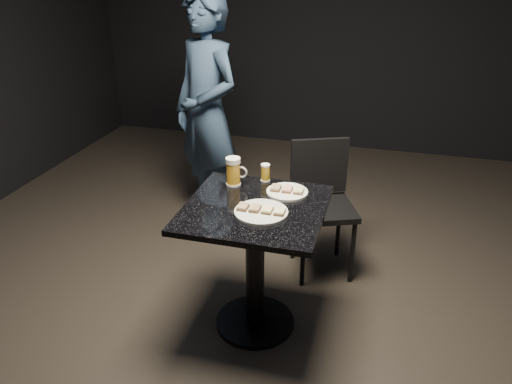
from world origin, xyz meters
TOP-DOWN VIEW (x-y plane):
  - floor at (0.00, 0.00)m, footprint 6.00×6.00m
  - plate_large at (0.05, -0.07)m, footprint 0.26×0.26m
  - plate_small at (0.12, 0.19)m, footprint 0.22×0.22m
  - patron at (-0.67, 1.13)m, footprint 0.74×0.67m
  - table at (0.00, 0.00)m, footprint 0.70×0.70m
  - beer_mug at (-0.18, 0.22)m, footprint 0.12×0.08m
  - beer_tumbler at (-0.03, 0.31)m, footprint 0.05×0.05m
  - chair at (0.25, 0.69)m, footprint 0.48×0.48m
  - canapes_on_plate_large at (0.05, -0.07)m, footprint 0.24×0.07m
  - canapes_on_plate_small at (0.12, 0.19)m, footprint 0.17×0.07m

SIDE VIEW (x-z plane):
  - floor at x=0.00m, z-range 0.00..0.00m
  - chair at x=0.25m, z-range 0.07..0.92m
  - table at x=0.00m, z-range 0.13..0.88m
  - plate_large at x=0.05m, z-range 0.75..0.76m
  - plate_small at x=0.12m, z-range 0.75..0.76m
  - canapes_on_plate_large at x=0.05m, z-range 0.76..0.78m
  - canapes_on_plate_small at x=0.12m, z-range 0.76..0.78m
  - beer_tumbler at x=-0.03m, z-range 0.75..0.85m
  - beer_mug at x=-0.18m, z-range 0.75..0.91m
  - patron at x=-0.67m, z-range 0.00..1.70m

